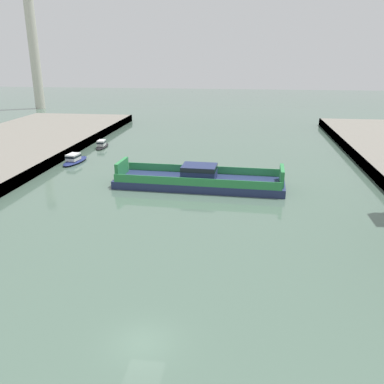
# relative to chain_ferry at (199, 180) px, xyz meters

# --- Properties ---
(ground_plane) EXTENTS (400.00, 400.00, 0.00)m
(ground_plane) POSITION_rel_chain_ferry_xyz_m (0.06, -33.39, -0.99)
(ground_plane) COLOR #4C6656
(chain_ferry) EXTENTS (23.93, 7.66, 3.30)m
(chain_ferry) POSITION_rel_chain_ferry_xyz_m (0.00, 0.00, 0.00)
(chain_ferry) COLOR navy
(chain_ferry) RESTS_ON ground
(moored_boat_near_right) EXTENTS (2.36, 6.47, 1.54)m
(moored_boat_near_right) POSITION_rel_chain_ferry_xyz_m (-22.13, 22.71, -0.40)
(moored_boat_near_right) COLOR black
(moored_boat_near_right) RESTS_ON ground
(moored_boat_mid_left) EXTENTS (3.13, 7.21, 1.68)m
(moored_boat_mid_left) POSITION_rel_chain_ferry_xyz_m (-22.71, 10.36, -0.36)
(moored_boat_mid_left) COLOR navy
(moored_boat_mid_left) RESTS_ON ground
(smokestack_distant_a) EXTENTS (3.43, 3.43, 36.14)m
(smokestack_distant_a) POSITION_rel_chain_ferry_xyz_m (-63.39, 79.10, 18.12)
(smokestack_distant_a) COLOR beige
(smokestack_distant_a) RESTS_ON ground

